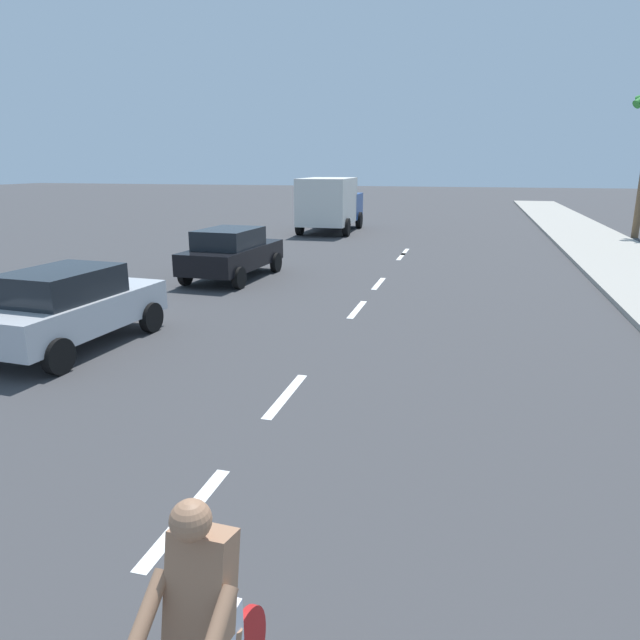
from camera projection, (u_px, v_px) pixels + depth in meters
The scene contains 10 objects.
ground_plane at pixel (377, 286), 16.83m from camera, with size 160.00×160.00×0.00m, color #38383A.
lane_stripe_2 at pixel (187, 515), 5.81m from camera, with size 0.16×1.80×0.01m, color white.
lane_stripe_3 at pixel (286, 395), 8.81m from camera, with size 0.16×1.80×0.01m, color white.
lane_stripe_4 at pixel (357, 309), 14.05m from camera, with size 0.16×1.80×0.01m, color white.
lane_stripe_5 at pixel (379, 284), 17.10m from camera, with size 0.16×1.80×0.01m, color white.
lane_stripe_6 at pixel (401, 256), 22.14m from camera, with size 0.16×1.80×0.01m, color white.
lane_stripe_7 at pixel (405, 252), 23.33m from camera, with size 0.16×1.80×0.01m, color white.
parked_car_silver at pixel (70, 306), 10.93m from camera, with size 2.03×4.04×1.57m.
parked_car_black at pixel (232, 252), 17.66m from camera, with size 2.09×4.23×1.57m.
delivery_truck at pixel (331, 203), 29.95m from camera, with size 2.83×6.31×2.80m.
Camera 1 is at (2.62, 3.62, 3.46)m, focal length 31.94 mm.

